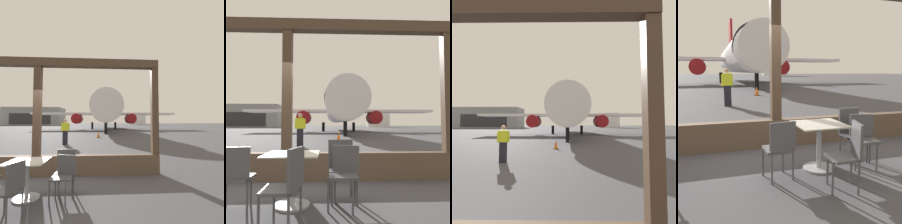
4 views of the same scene
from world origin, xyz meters
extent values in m
plane|color=#424247|center=(0.00, 40.00, 0.00)|extent=(220.00, 220.00, 0.00)
cube|color=brown|center=(0.00, 0.00, 0.29)|extent=(7.22, 0.24, 0.58)
cube|color=#4C3828|center=(0.00, 0.00, 3.34)|extent=(7.22, 0.24, 0.24)
cube|color=#4C3828|center=(0.00, 0.00, 1.61)|extent=(0.20, 0.20, 3.22)
cube|color=#4C3828|center=(3.51, 0.00, 1.61)|extent=(0.20, 0.20, 3.22)
cube|color=#ADA89E|center=(0.35, -1.47, 0.75)|extent=(0.78, 0.78, 0.02)
cylinder|color=#9EA0A5|center=(0.35, -1.47, 0.37)|extent=(0.08, 0.08, 0.74)
cylinder|color=#9EA0A5|center=(0.35, -1.47, 0.01)|extent=(0.52, 0.52, 0.03)
cube|color=#4C4C51|center=(1.09, -1.32, 0.47)|extent=(0.40, 0.40, 0.04)
cube|color=#4C4C51|center=(1.08, -1.14, 0.71)|extent=(0.40, 0.07, 0.45)
cylinder|color=#4C4C51|center=(1.28, -1.47, 0.23)|extent=(0.03, 0.03, 0.47)
cylinder|color=#4C4C51|center=(0.94, -1.50, 0.23)|extent=(0.03, 0.03, 0.47)
cylinder|color=#4C4C51|center=(1.25, -1.13, 0.23)|extent=(0.03, 0.03, 0.47)
cylinder|color=#4C4C51|center=(0.91, -1.16, 0.23)|extent=(0.03, 0.03, 0.47)
cube|color=#4C4C51|center=(0.35, -2.26, 0.46)|extent=(0.40, 0.40, 0.04)
cube|color=#4C4C51|center=(0.53, -2.31, 0.71)|extent=(0.14, 0.40, 0.45)
cylinder|color=#4C4C51|center=(0.23, -2.06, 0.23)|extent=(0.03, 0.03, 0.46)
cylinder|color=#4C4C51|center=(0.48, -2.47, 0.23)|extent=(0.03, 0.03, 0.46)
cylinder|color=#4C4C51|center=(0.56, -2.14, 0.23)|extent=(0.03, 0.03, 0.46)
cube|color=#4C4C51|center=(1.09, -1.63, 0.46)|extent=(0.40, 0.40, 0.04)
cube|color=#4C4C51|center=(1.15, -1.46, 0.68)|extent=(0.39, 0.15, 0.40)
cylinder|color=#4C4C51|center=(1.21, -1.84, 0.23)|extent=(0.03, 0.03, 0.46)
cylinder|color=#4C4C51|center=(0.88, -1.74, 0.23)|extent=(0.03, 0.03, 0.46)
cylinder|color=#4C4C51|center=(1.31, -1.51, 0.23)|extent=(0.03, 0.03, 0.46)
cylinder|color=#4C4C51|center=(0.98, -1.42, 0.23)|extent=(0.03, 0.03, 0.46)
cylinder|color=silver|center=(2.49, 29.81, 3.41)|extent=(3.96, 28.38, 3.96)
cone|color=silver|center=(2.49, 14.32, 3.41)|extent=(3.76, 2.60, 3.76)
cylinder|color=black|center=(2.49, 16.22, 3.56)|extent=(4.04, 0.90, 4.04)
cube|color=silver|center=(-4.92, 29.64, 3.11)|extent=(12.85, 4.20, 0.36)
cube|color=silver|center=(9.91, 29.64, 3.11)|extent=(12.85, 4.20, 0.36)
cylinder|color=maroon|center=(-2.69, 28.24, 2.11)|extent=(1.90, 3.20, 1.90)
cylinder|color=maroon|center=(7.67, 28.24, 2.11)|extent=(1.90, 3.20, 1.90)
cube|color=maroon|center=(2.49, 42.50, 7.79)|extent=(0.36, 4.40, 5.20)
cylinder|color=black|center=(2.49, 16.52, 0.72)|extent=(0.36, 0.36, 1.44)
cylinder|color=black|center=(0.09, 30.64, 0.72)|extent=(0.44, 0.44, 1.44)
cylinder|color=black|center=(4.89, 30.64, 0.72)|extent=(0.44, 0.44, 1.44)
cube|color=black|center=(-0.57, 6.81, 0.47)|extent=(0.32, 0.20, 0.95)
cube|color=yellow|center=(-0.57, 6.81, 1.23)|extent=(0.40, 0.22, 0.55)
sphere|color=tan|center=(-0.57, 6.81, 1.63)|extent=(0.22, 0.22, 0.22)
cylinder|color=yellow|center=(-0.35, 6.91, 1.20)|extent=(0.09, 0.09, 0.52)
cylinder|color=yellow|center=(-0.79, 6.72, 1.20)|extent=(0.09, 0.09, 0.52)
cone|color=orange|center=(1.64, 11.73, 0.30)|extent=(0.32, 0.32, 0.60)
cube|color=black|center=(1.64, 11.73, 0.01)|extent=(0.36, 0.36, 0.03)
cube|color=gray|center=(-29.32, 78.99, 4.03)|extent=(25.48, 13.25, 8.06)
cube|color=#2D2D33|center=(-29.32, 72.32, 2.82)|extent=(17.83, 0.10, 4.84)
cylinder|color=white|center=(19.97, 80.18, 2.95)|extent=(8.81, 8.81, 5.90)
camera|label=1|loc=(1.86, -5.16, 1.57)|focal=27.47mm
camera|label=2|loc=(0.88, -4.83, 1.20)|focal=35.95mm
camera|label=3|loc=(2.42, -2.50, 1.84)|focal=31.70mm
camera|label=4|loc=(-1.29, -5.16, 1.60)|focal=40.69mm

